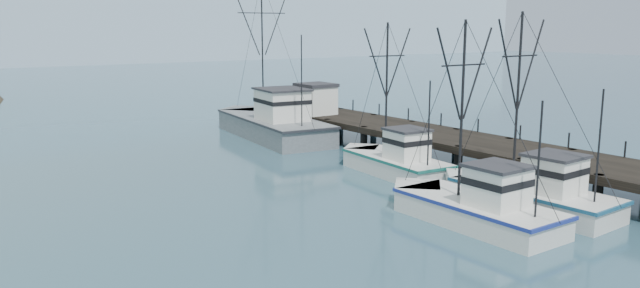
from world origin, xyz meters
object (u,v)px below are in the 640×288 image
(pier, at_px, (433,136))
(trawler_near, at_px, (528,194))
(work_vessel, at_px, (271,123))
(trawler_far, at_px, (393,162))
(trawler_mid, at_px, (472,207))
(pier_shed, at_px, (316,98))
(pickup_truck, at_px, (300,101))

(pier, height_order, trawler_near, trawler_near)
(pier, xyz_separation_m, trawler_near, (-5.44, -12.64, -0.87))
(work_vessel, bearing_deg, trawler_near, -90.55)
(trawler_far, bearing_deg, trawler_mid, -111.05)
(pier_shed, bearing_deg, trawler_mid, -107.87)
(trawler_near, relative_size, pier_shed, 3.43)
(trawler_far, distance_m, work_vessel, 17.26)
(trawler_near, xyz_separation_m, pickup_truck, (4.83, 29.98, 1.96))
(trawler_far, relative_size, pickup_truck, 1.86)
(trawler_mid, height_order, pickup_truck, trawler_mid)
(pier, relative_size, pier_shed, 13.75)
(trawler_near, bearing_deg, work_vessel, 89.45)
(work_vessel, distance_m, pickup_truck, 5.31)
(pier, relative_size, pickup_truck, 7.80)
(pier, height_order, trawler_mid, trawler_mid)
(trawler_mid, relative_size, trawler_far, 1.01)
(trawler_near, xyz_separation_m, trawler_far, (-0.37, 10.52, 0.00))
(pickup_truck, bearing_deg, work_vessel, 109.80)
(pier_shed, bearing_deg, pickup_truck, 77.56)
(trawler_far, bearing_deg, pier, 20.09)
(work_vessel, bearing_deg, trawler_mid, -99.57)
(trawler_near, height_order, work_vessel, work_vessel)
(trawler_near, relative_size, pickup_truck, 1.95)
(pier, xyz_separation_m, trawler_mid, (-9.84, -12.59, -0.87))
(pier_shed, relative_size, pickup_truck, 0.57)
(trawler_near, distance_m, trawler_far, 10.53)
(work_vessel, height_order, pier_shed, work_vessel)
(trawler_near, relative_size, trawler_mid, 1.04)
(trawler_near, distance_m, trawler_mid, 4.40)
(pier, height_order, pier_shed, pier_shed)
(trawler_far, height_order, work_vessel, work_vessel)
(trawler_near, distance_m, pier_shed, 26.36)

